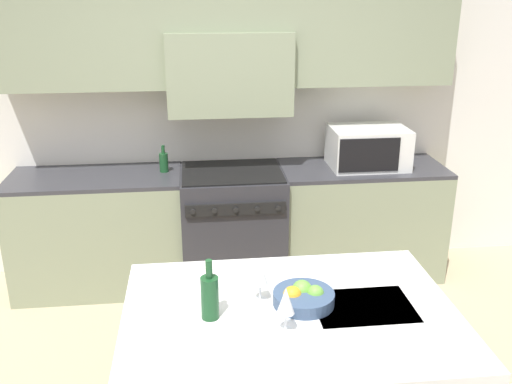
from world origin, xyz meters
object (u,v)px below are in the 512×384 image
(wine_bottle, at_px, (210,296))
(wine_glass_far, at_px, (260,273))
(microwave, at_px, (368,147))
(oil_bottle_on_counter, at_px, (164,162))
(wine_glass_near, at_px, (286,302))
(range_stove, at_px, (233,227))
(fruit_bowl, at_px, (303,296))

(wine_bottle, bearing_deg, wine_glass_far, 26.57)
(microwave, distance_m, oil_bottle_on_counter, 1.58)
(oil_bottle_on_counter, bearing_deg, wine_glass_near, -75.33)
(oil_bottle_on_counter, bearing_deg, range_stove, -7.57)
(wine_glass_far, height_order, oil_bottle_on_counter, oil_bottle_on_counter)
(wine_bottle, bearing_deg, microwave, 57.15)
(microwave, relative_size, oil_bottle_on_counter, 2.83)
(fruit_bowl, bearing_deg, oil_bottle_on_counter, 109.11)
(microwave, xyz_separation_m, oil_bottle_on_counter, (-1.58, 0.05, -0.08))
(wine_glass_near, bearing_deg, wine_bottle, 155.42)
(wine_bottle, height_order, wine_glass_near, wine_bottle)
(range_stove, relative_size, oil_bottle_on_counter, 4.45)
(wine_bottle, relative_size, wine_glass_near, 1.35)
(microwave, height_order, wine_glass_near, microwave)
(range_stove, distance_m, wine_glass_near, 2.23)
(microwave, relative_size, wine_glass_near, 2.89)
(wine_glass_near, distance_m, fruit_bowl, 0.26)
(wine_glass_near, bearing_deg, microwave, 65.14)
(fruit_bowl, height_order, oil_bottle_on_counter, oil_bottle_on_counter)
(wine_glass_near, bearing_deg, fruit_bowl, 60.87)
(range_stove, bearing_deg, wine_glass_near, -88.28)
(wine_bottle, relative_size, oil_bottle_on_counter, 1.32)
(range_stove, distance_m, wine_bottle, 2.09)
(wine_bottle, xyz_separation_m, oil_bottle_on_counter, (-0.27, 2.07, -0.03))
(range_stove, xyz_separation_m, oil_bottle_on_counter, (-0.51, 0.07, 0.53))
(microwave, height_order, wine_glass_far, microwave)
(wine_glass_far, relative_size, oil_bottle_on_counter, 0.98)
(range_stove, xyz_separation_m, fruit_bowl, (0.18, -1.94, 0.49))
(wine_glass_near, xyz_separation_m, wine_glass_far, (-0.07, 0.25, 0.00))
(wine_glass_near, relative_size, fruit_bowl, 0.74)
(microwave, relative_size, wine_bottle, 2.14)
(microwave, relative_size, fruit_bowl, 2.13)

